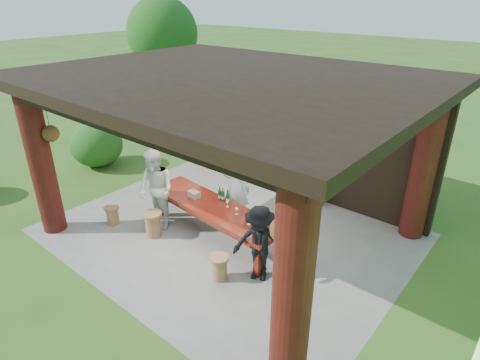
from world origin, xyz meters
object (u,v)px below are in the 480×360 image
Objects in this scene: stool_near_right at (219,267)px; stool_far_left at (112,215)px; stool_near_left at (153,223)px; napkin_basket at (194,194)px; guest_woman at (156,190)px; tasting_table at (214,210)px; guest_man at (259,244)px; host at (236,188)px; wine_shelf at (283,154)px.

stool_near_right reaches higher than stool_far_left.
stool_near_left is 2.15× the size of napkin_basket.
guest_woman reaches higher than napkin_basket.
napkin_basket is at bearing 42.11° from guest_woman.
stool_near_left reaches higher than stool_near_right.
tasting_table reaches higher than stool_near_right.
guest_man is (1.63, -0.52, 0.12)m from tasting_table.
guest_man is 5.83× the size of napkin_basket.
host is 2.04m from guest_man.
stool_far_left is (-2.03, -3.89, -0.85)m from wine_shelf.
wine_shelf is 2.79m from tasting_table.
wine_shelf is 0.70× the size of tasting_table.
stool_far_left is 1.29m from guest_woman.
stool_near_left reaches higher than stool_far_left.
host reaches higher than guest_man.
host is 1.19× the size of guest_man.
wine_shelf is 9.47× the size of napkin_basket.
guest_man is (3.78, 0.61, 0.52)m from stool_far_left.
wine_shelf is 1.33× the size of guest_woman.
guest_woman reaches higher than stool_far_left.
stool_far_left is at bearing -117.63° from wine_shelf.
guest_woman reaches higher than stool_near_right.
tasting_table is (0.12, -2.75, -0.45)m from wine_shelf.
wine_shelf reaches higher than stool_near_right.
wine_shelf is at bearing -96.36° from host.
tasting_table is at bearing 27.86° from stool_far_left.
host is (2.17, 1.87, 0.66)m from stool_far_left.
tasting_table is at bearing 24.93° from guest_woman.
stool_near_right is 1.08× the size of stool_far_left.
stool_far_left is at bearing -152.14° from tasting_table.
host is (0.02, 0.73, 0.27)m from tasting_table.
stool_far_left is at bearing 30.57° from host.
wine_shelf is at bearing 75.53° from stool_near_left.
stool_near_right is 1.86× the size of napkin_basket.
tasting_table is 0.78m from host.
guest_woman is (-1.13, -3.27, -0.16)m from wine_shelf.
stool_near_right is at bearing 2.31° from stool_far_left.
wine_shelf is 3.47m from guest_woman.
stool_far_left is 2.94m from host.
stool_far_left is 2.01m from napkin_basket.
stool_far_left is (-1.11, -0.29, -0.06)m from stool_near_left.
host is at bearing 48.81° from napkin_basket.
stool_near_right is 0.26× the size of guest_woman.
tasting_table is 1.96× the size of host.
wine_shelf is 5.48× the size of stool_far_left.
guest_woman is at bearing -140.15° from napkin_basket.
wine_shelf reaches higher than stool_near_left.
wine_shelf reaches higher than napkin_basket.
host reaches higher than tasting_table.
host is 0.95m from napkin_basket.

